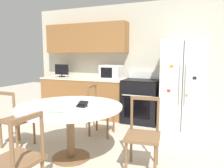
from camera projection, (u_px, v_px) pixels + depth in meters
ground_plane at (75, 168)px, 2.80m from camera, size 14.00×14.00×0.00m
back_wall at (122, 55)px, 5.10m from camera, size 5.20×0.44×2.60m
kitchen_counter at (84, 96)px, 5.28m from camera, size 2.09×0.64×0.90m
refrigerator at (184, 85)px, 4.27m from camera, size 0.83×0.79×1.73m
oven_range at (141, 100)px, 4.71m from camera, size 0.75×0.68×1.08m
microwave at (111, 72)px, 4.92m from camera, size 0.46×0.36×0.32m
countertop_tv at (62, 70)px, 5.45m from camera, size 0.37×0.16×0.31m
dining_table at (70, 114)px, 2.99m from camera, size 1.44×1.44×0.75m
dining_chair_near at (17, 161)px, 2.07m from camera, size 0.45×0.45×0.90m
dining_chair_far at (100, 111)px, 3.94m from camera, size 0.45×0.45×0.90m
dining_chair_left at (16, 120)px, 3.40m from camera, size 0.44×0.44×0.90m
dining_chair_right at (143, 135)px, 2.74m from camera, size 0.47×0.47×0.90m
candle_glass at (56, 106)px, 2.78m from camera, size 0.09×0.09×0.09m
folded_napkin at (57, 110)px, 2.61m from camera, size 0.19×0.15×0.05m
wallet at (82, 105)px, 2.91m from camera, size 0.12×0.13×0.07m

